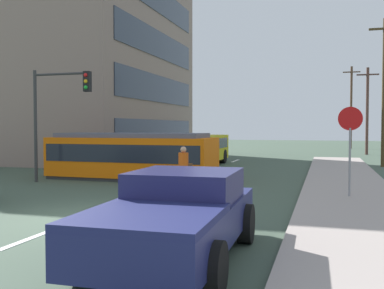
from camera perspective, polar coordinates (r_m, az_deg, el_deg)
ground_plane at (r=21.19m, az=0.21°, el=-4.15°), size 120.00×120.00×0.00m
sidewalk_curb_right at (r=16.38m, az=19.51°, el=-5.94°), size 3.20×36.00×0.14m
lane_stripe_0 at (r=10.42m, az=-19.25°, el=-11.00°), size 0.16×2.40×0.01m
lane_stripe_1 at (r=13.79m, az=-9.36°, el=-7.65°), size 0.16×2.40×0.01m
lane_stripe_2 at (r=17.42m, az=-3.55°, el=-5.54°), size 0.16×2.40×0.01m
lane_stripe_3 at (r=25.29m, az=2.95°, el=-3.10°), size 0.16×2.40×0.01m
lane_stripe_4 at (r=31.13m, az=5.58°, el=-2.09°), size 0.16×2.40×0.01m
corner_building at (r=36.44m, az=-16.06°, el=11.08°), size 15.75×16.92×16.00m
streetcar_tram at (r=20.32m, az=-7.76°, el=-1.38°), size 7.61×2.67×2.09m
city_bus at (r=27.70m, az=0.96°, el=-0.45°), size 2.62×5.26×1.85m
pedestrian_crossing at (r=15.93m, az=-1.08°, el=-2.87°), size 0.51×0.36×1.67m
pickup_truck_parked at (r=8.01m, az=-1.84°, el=-9.08°), size 2.36×5.04×1.55m
parked_sedan_mid at (r=24.96m, az=-9.07°, el=-1.77°), size 2.03×4.27×1.19m
parked_sedan_far at (r=31.41m, az=-4.31°, el=-0.92°), size 2.04×4.41×1.19m
stop_sign at (r=15.15m, az=19.62°, el=1.47°), size 0.76×0.07×2.88m
traffic_light_mast at (r=19.63m, az=-16.90°, el=5.07°), size 2.73×0.33×4.79m
utility_pole_mid at (r=28.68m, az=23.41°, el=6.44°), size 1.80×0.24×8.73m
utility_pole_far at (r=40.71m, az=21.55°, el=4.24°), size 1.80×0.24×7.40m
utility_pole_distant at (r=51.56m, az=19.73°, el=4.68°), size 1.80×0.24×8.93m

